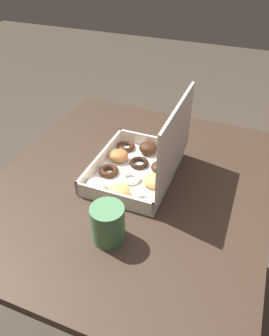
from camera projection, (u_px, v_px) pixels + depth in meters
name	position (u px, v px, depth m)	size (l,w,h in m)	color
ground_plane	(133.00, 303.00, 1.50)	(8.00, 8.00, 0.00)	#42382D
dining_table	(132.00, 206.00, 1.12)	(0.98, 0.86, 0.73)	#38281E
donut_box	(142.00, 164.00, 1.05)	(0.34, 0.26, 0.28)	white
coffee_mug	(108.00, 223.00, 0.84)	(0.09, 0.09, 0.11)	#4C8456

